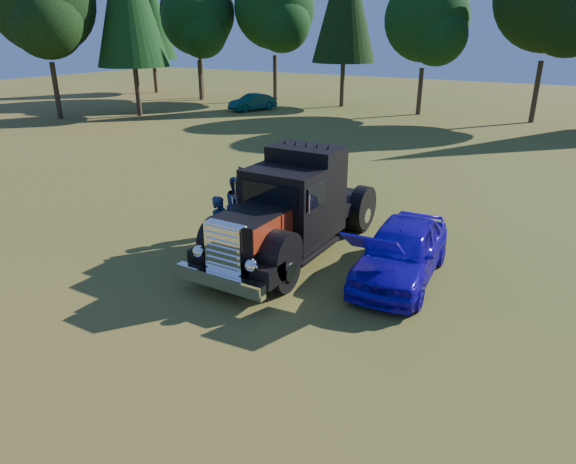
# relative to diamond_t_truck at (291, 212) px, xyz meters

# --- Properties ---
(ground) EXTENTS (120.00, 120.00, 0.00)m
(ground) POSITION_rel_diamond_t_truck_xyz_m (-1.03, -1.64, -1.28)
(ground) COLOR #405E1B
(ground) RESTS_ON ground
(treeline) EXTENTS (72.10, 24.04, 13.84)m
(treeline) POSITION_rel_diamond_t_truck_xyz_m (-5.09, 25.78, 6.35)
(treeline) COLOR #2D2116
(treeline) RESTS_ON ground
(diamond_t_truck) EXTENTS (3.27, 7.16, 3.00)m
(diamond_t_truck) POSITION_rel_diamond_t_truck_xyz_m (0.00, 0.00, 0.00)
(diamond_t_truck) COLOR black
(diamond_t_truck) RESTS_ON ground
(hotrod_coupe) EXTENTS (2.21, 4.68, 1.89)m
(hotrod_coupe) POSITION_rel_diamond_t_truck_xyz_m (3.28, 0.09, -0.50)
(hotrod_coupe) COLOR #0733A2
(hotrod_coupe) RESTS_ON ground
(spectator_near) EXTENTS (0.52, 0.74, 1.90)m
(spectator_near) POSITION_rel_diamond_t_truck_xyz_m (-1.39, -1.44, -0.33)
(spectator_near) COLOR #1D2844
(spectator_near) RESTS_ON ground
(spectator_far) EXTENTS (0.96, 1.10, 1.91)m
(spectator_far) POSITION_rel_diamond_t_truck_xyz_m (-2.15, 0.38, -0.32)
(spectator_far) COLOR #1D2843
(spectator_far) RESTS_ON ground
(distant_teal_car) EXTENTS (2.70, 4.18, 1.30)m
(distant_teal_car) POSITION_rel_diamond_t_truck_xyz_m (-17.18, 23.00, -0.63)
(distant_teal_car) COLOR #0A3D3A
(distant_teal_car) RESTS_ON ground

